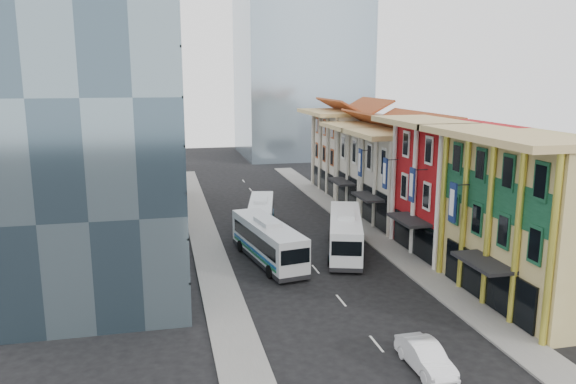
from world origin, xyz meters
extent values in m
plane|color=black|center=(0.00, 0.00, 0.00)|extent=(200.00, 200.00, 0.00)
cube|color=slate|center=(8.50, 22.00, 0.07)|extent=(3.00, 90.00, 0.15)
cube|color=slate|center=(-8.50, 22.00, 0.07)|extent=(3.00, 90.00, 0.15)
cube|color=tan|center=(14.00, 5.00, 6.00)|extent=(8.00, 14.00, 12.00)
cube|color=#AB1316|center=(14.00, 17.00, 6.00)|extent=(8.00, 10.00, 12.00)
cube|color=beige|center=(14.00, 26.50, 5.00)|extent=(8.00, 9.00, 10.00)
cube|color=beige|center=(14.00, 35.50, 5.00)|extent=(8.00, 9.00, 10.00)
cube|color=beige|center=(14.00, 46.00, 5.50)|extent=(8.00, 12.00, 11.00)
cube|color=#394D5B|center=(-17.00, 19.00, 15.00)|extent=(12.00, 26.00, 30.00)
cube|color=gray|center=(-16.00, 42.00, 7.00)|extent=(10.00, 18.00, 14.00)
imported|color=white|center=(1.50, -2.53, 0.79)|extent=(1.78, 4.80, 1.57)
camera|label=1|loc=(-12.51, -29.04, 16.31)|focal=35.00mm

